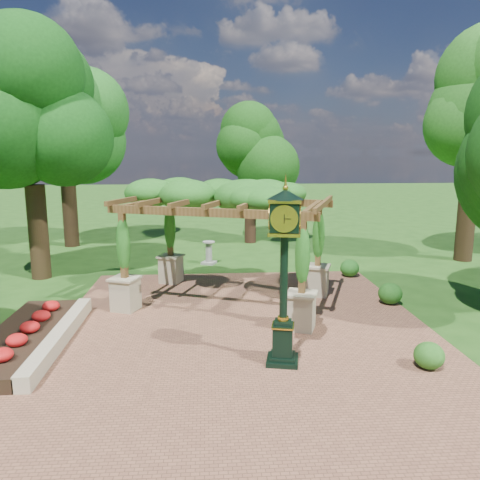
{
  "coord_description": "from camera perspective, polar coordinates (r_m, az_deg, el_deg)",
  "views": [
    {
      "loc": [
        -0.97,
        -10.67,
        4.68
      ],
      "look_at": [
        0.0,
        2.5,
        2.2
      ],
      "focal_mm": 35.0,
      "sensor_mm": 36.0,
      "label": 1
    }
  ],
  "objects": [
    {
      "name": "ground",
      "position": [
        11.69,
        0.92,
        -12.96
      ],
      "size": [
        120.0,
        120.0,
        0.0
      ],
      "primitive_type": "plane",
      "color": "#1E4714",
      "rests_on": "ground"
    },
    {
      "name": "brick_plaza",
      "position": [
        12.6,
        0.51,
        -11.07
      ],
      "size": [
        10.0,
        12.0,
        0.04
      ],
      "primitive_type": "cube",
      "color": "brown",
      "rests_on": "ground"
    },
    {
      "name": "border_wall",
      "position": [
        12.57,
        -21.1,
        -10.99
      ],
      "size": [
        0.35,
        5.0,
        0.4
      ],
      "primitive_type": "cube",
      "color": "#C6B793",
      "rests_on": "ground"
    },
    {
      "name": "flower_bed",
      "position": [
        12.86,
        -25.0,
        -10.88
      ],
      "size": [
        1.5,
        5.0,
        0.36
      ],
      "primitive_type": "cube",
      "color": "red",
      "rests_on": "ground"
    },
    {
      "name": "pedestal_clock",
      "position": [
        10.12,
        5.41,
        -2.56
      ],
      "size": [
        0.93,
        0.93,
        3.96
      ],
      "rotation": [
        0.0,
        0.0,
        -0.22
      ],
      "color": "black",
      "rests_on": "brick_plaza"
    },
    {
      "name": "pergola",
      "position": [
        14.22,
        -1.75,
        4.47
      ],
      "size": [
        7.07,
        5.74,
        3.85
      ],
      "rotation": [
        0.0,
        0.0,
        -0.37
      ],
      "color": "tan",
      "rests_on": "brick_plaza"
    },
    {
      "name": "sundial",
      "position": [
        19.91,
        -3.82,
        -1.72
      ],
      "size": [
        0.71,
        0.71,
        0.98
      ],
      "rotation": [
        0.0,
        0.0,
        -0.42
      ],
      "color": "gray",
      "rests_on": "ground"
    },
    {
      "name": "shrub_front",
      "position": [
        11.24,
        22.05,
        -12.92
      ],
      "size": [
        0.75,
        0.75,
        0.59
      ],
      "primitive_type": "ellipsoid",
      "rotation": [
        0.0,
        0.0,
        0.17
      ],
      "color": "#255E1B",
      "rests_on": "brick_plaza"
    },
    {
      "name": "shrub_mid",
      "position": [
        15.33,
        17.84,
        -6.22
      ],
      "size": [
        0.83,
        0.83,
        0.66
      ],
      "primitive_type": "ellipsoid",
      "rotation": [
        0.0,
        0.0,
        0.14
      ],
      "color": "#1C4F16",
      "rests_on": "brick_plaza"
    },
    {
      "name": "shrub_back",
      "position": [
        18.24,
        13.23,
        -3.36
      ],
      "size": [
        0.88,
        0.88,
        0.64
      ],
      "primitive_type": "ellipsoid",
      "rotation": [
        0.0,
        0.0,
        -0.3
      ],
      "color": "#22611C",
      "rests_on": "brick_plaza"
    },
    {
      "name": "tree_west_near",
      "position": [
        18.8,
        -24.39,
        14.37
      ],
      "size": [
        4.17,
        4.17,
        9.06
      ],
      "color": "#382716",
      "rests_on": "ground"
    },
    {
      "name": "tree_west_far",
      "position": [
        24.84,
        -20.61,
        12.53
      ],
      "size": [
        4.0,
        4.0,
        8.47
      ],
      "color": "black",
      "rests_on": "ground"
    },
    {
      "name": "tree_north",
      "position": [
        24.28,
        1.3,
        10.89
      ],
      "size": [
        3.21,
        3.21,
        7.02
      ],
      "color": "#351F15",
      "rests_on": "ground"
    },
    {
      "name": "tree_east_far",
      "position": [
        22.5,
        26.93,
        15.29
      ],
      "size": [
        4.59,
        4.59,
        10.12
      ],
      "color": "#322213",
      "rests_on": "ground"
    }
  ]
}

